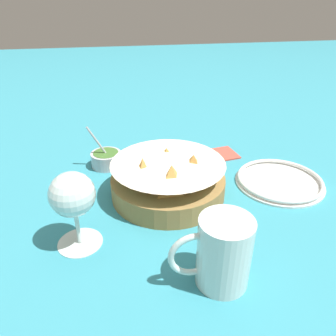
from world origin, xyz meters
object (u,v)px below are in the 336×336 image
(food_basket, at_px, (169,180))
(sauce_cup, at_px, (106,159))
(wine_glass, at_px, (73,197))
(beer_mug, at_px, (222,254))
(side_plate, at_px, (280,181))

(food_basket, relative_size, sauce_cup, 2.23)
(wine_glass, bearing_deg, food_basket, -145.90)
(food_basket, bearing_deg, beer_mug, 98.16)
(sauce_cup, bearing_deg, beer_mug, 112.22)
(beer_mug, bearing_deg, side_plate, -132.12)
(beer_mug, relative_size, side_plate, 0.62)
(beer_mug, xyz_separation_m, side_plate, (-0.22, -0.24, -0.04))
(sauce_cup, distance_m, side_plate, 0.40)
(food_basket, relative_size, wine_glass, 1.72)
(side_plate, bearing_deg, wine_glass, 15.66)
(food_basket, relative_size, beer_mug, 1.95)
(food_basket, distance_m, wine_glass, 0.22)
(food_basket, height_order, beer_mug, beer_mug)
(beer_mug, height_order, side_plate, beer_mug)
(sauce_cup, bearing_deg, wine_glass, 79.62)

